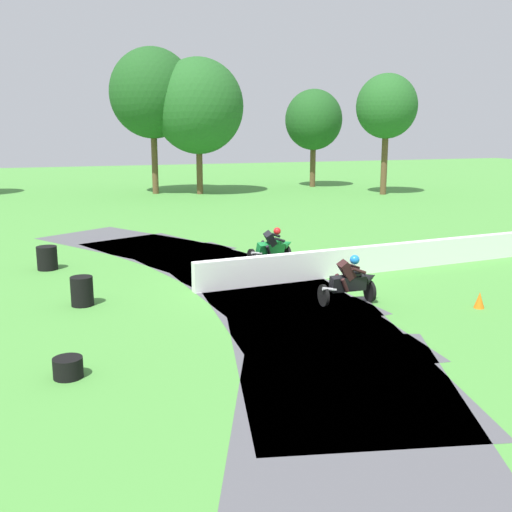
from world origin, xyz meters
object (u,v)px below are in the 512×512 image
object	(u,v)px
tire_stack_near	(68,368)
motorcycle_lead_black	(351,281)
tire_stack_mid_b	(47,258)
traffic_cone	(479,300)
motorcycle_chase_green	(273,246)
tire_stack_mid_a	(82,291)

from	to	relation	value
tire_stack_near	motorcycle_lead_black	bearing A→B (deg)	19.46
tire_stack_mid_b	traffic_cone	xyz separation A→B (m)	(10.90, -8.48, -0.18)
tire_stack_near	tire_stack_mid_b	distance (m)	9.67
motorcycle_lead_black	traffic_cone	distance (m)	3.46
motorcycle_chase_green	tire_stack_mid_b	bearing A→B (deg)	167.48
tire_stack_near	tire_stack_mid_b	xyz separation A→B (m)	(-0.31, 9.66, 0.20)
tire_stack_near	motorcycle_chase_green	bearing A→B (deg)	47.82
tire_stack_mid_a	traffic_cone	distance (m)	10.70
motorcycle_lead_black	tire_stack_near	size ratio (longest dim) A/B	2.94
tire_stack_mid_b	tire_stack_near	bearing A→B (deg)	-88.13
tire_stack_mid_a	tire_stack_mid_b	size ratio (longest dim) A/B	1.00
motorcycle_lead_black	tire_stack_mid_a	distance (m)	7.30
motorcycle_lead_black	tire_stack_mid_a	xyz separation A→B (m)	(-6.93, 2.26, -0.26)
tire_stack_mid_a	tire_stack_near	bearing A→B (deg)	-96.44
motorcycle_lead_black	tire_stack_near	xyz separation A→B (m)	(-7.48, -2.64, -0.46)
motorcycle_lead_black	tire_stack_mid_b	bearing A→B (deg)	138.04
motorcycle_lead_black	tire_stack_mid_a	bearing A→B (deg)	161.91
motorcycle_chase_green	motorcycle_lead_black	bearing A→B (deg)	-87.29
motorcycle_chase_green	tire_stack_mid_b	world-z (taller)	motorcycle_chase_green
tire_stack_mid_a	tire_stack_mid_b	bearing A→B (deg)	100.36
tire_stack_mid_a	tire_stack_mid_b	xyz separation A→B (m)	(-0.87, 4.75, -0.00)
motorcycle_chase_green	tire_stack_near	xyz separation A→B (m)	(-7.23, -7.98, -0.43)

